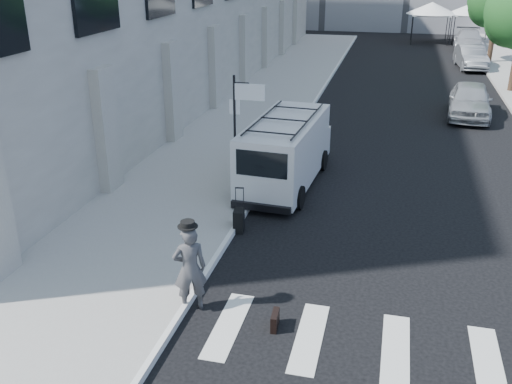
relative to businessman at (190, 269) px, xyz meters
The scene contains 13 objects.
ground 3.36m from the businessman, 53.90° to the left, with size 120.00×120.00×0.00m, color black.
sidewalk_left 18.77m from the businessman, 97.20° to the left, with size 4.50×48.00×0.15m, color gray.
sign_pole 6.08m from the businessman, 94.57° to the left, with size 1.03×0.07×3.50m.
tree_far 33.26m from the businessman, 73.51° to the left, with size 3.80×3.83×6.03m.
tent_left 41.07m from the businessman, 81.73° to the left, with size 4.00×4.00×3.20m.
tent_right 42.14m from the businessman, 77.52° to the left, with size 4.00×4.00×3.20m.
businessman is the anchor object (origin of this frame).
briefcase 1.97m from the businessman, ahead, with size 0.12×0.44×0.34m, color black.
suitcase 3.69m from the businessman, 90.00° to the left, with size 0.32×0.45×1.16m.
cargo_van 7.31m from the businessman, 85.85° to the left, with size 2.22×5.59×2.09m.
parked_car_a 18.43m from the businessman, 68.01° to the left, with size 1.78×4.42×1.51m, color #94979B.
parked_car_b 30.52m from the businessman, 74.60° to the left, with size 1.52×4.35×1.43m, color slate.
parked_car_c 38.62m from the businessman, 76.98° to the left, with size 2.05×5.04×1.46m, color #A8ABB1.
Camera 1 is at (1.75, -11.89, 6.71)m, focal length 40.00 mm.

